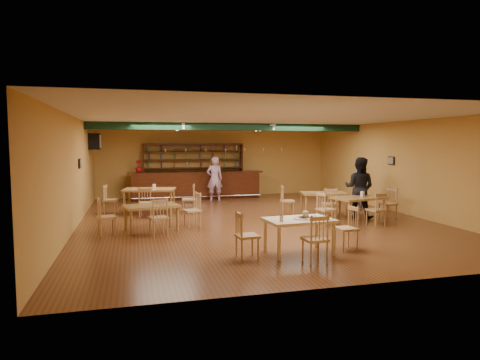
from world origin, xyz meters
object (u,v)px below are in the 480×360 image
object	(u,v)px
dining_table_c	(152,218)
patron_bar	(215,179)
dining_table_b	(323,204)
patron_right_a	(359,188)
bar_counter	(196,185)
dining_table_a	(150,201)
dining_table_d	(358,209)
near_table	(299,236)

from	to	relation	value
dining_table_c	patron_bar	xyz separation A→B (m)	(2.68, 5.18, 0.54)
dining_table_b	patron_right_a	size ratio (longest dim) A/B	0.77
bar_counter	dining_table_a	xyz separation A→B (m)	(-2.00, -3.22, -0.16)
patron_bar	dining_table_b	bearing A→B (deg)	124.97
dining_table_b	patron_bar	bearing A→B (deg)	135.95
bar_counter	patron_bar	world-z (taller)	patron_bar
dining_table_a	dining_table_b	world-z (taller)	dining_table_a
dining_table_a	dining_table_d	world-z (taller)	dining_table_a
bar_counter	dining_table_a	bearing A→B (deg)	-121.83
bar_counter	dining_table_c	world-z (taller)	bar_counter
patron_bar	dining_table_a	bearing A→B (deg)	42.88
dining_table_c	near_table	bearing A→B (deg)	-59.73
dining_table_a	patron_bar	xyz separation A→B (m)	(2.61, 2.39, 0.48)
patron_bar	patron_right_a	distance (m)	5.99
bar_counter	dining_table_a	distance (m)	3.79
near_table	patron_right_a	world-z (taller)	patron_right_a
dining_table_d	near_table	distance (m)	4.16
patron_right_a	near_table	bearing A→B (deg)	90.58
dining_table_b	dining_table_a	bearing A→B (deg)	174.60
patron_bar	dining_table_d	bearing A→B (deg)	120.91
bar_counter	patron_right_a	xyz separation A→B (m)	(4.18, -5.64, 0.37)
dining_table_c	patron_right_a	bearing A→B (deg)	-9.11
dining_table_a	near_table	distance (m)	6.50
dining_table_b	patron_bar	distance (m)	4.91
dining_table_a	patron_bar	bearing A→B (deg)	53.99
dining_table_b	dining_table_c	bearing A→B (deg)	-156.54
dining_table_c	patron_right_a	size ratio (longest dim) A/B	0.73
dining_table_b	dining_table_d	xyz separation A→B (m)	(0.43, -1.40, 0.01)
dining_table_b	dining_table_c	distance (m)	5.57
dining_table_d	near_table	size ratio (longest dim) A/B	1.08
dining_table_c	dining_table_a	bearing A→B (deg)	76.12
patron_right_a	dining_table_c	bearing A→B (deg)	48.47
dining_table_c	near_table	size ratio (longest dim) A/B	1.00
dining_table_c	dining_table_d	xyz separation A→B (m)	(5.88, -0.24, 0.03)
dining_table_b	near_table	world-z (taller)	near_table
bar_counter	dining_table_c	distance (m)	6.36
dining_table_b	patron_right_a	distance (m)	1.27
dining_table_a	dining_table_b	size ratio (longest dim) A/B	1.14
bar_counter	dining_table_a	world-z (taller)	bar_counter
patron_bar	bar_counter	bearing A→B (deg)	-52.87
dining_table_a	near_table	xyz separation A→B (m)	(2.78, -5.88, -0.04)
bar_counter	dining_table_a	size ratio (longest dim) A/B	3.37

